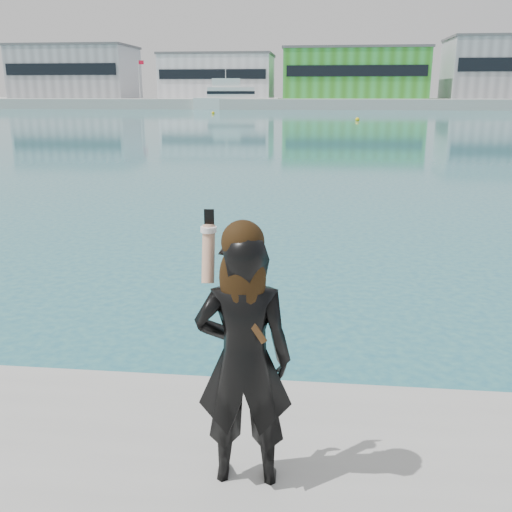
% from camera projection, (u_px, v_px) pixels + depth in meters
% --- Properties ---
extents(far_quay, '(320.00, 40.00, 2.00)m').
position_uv_depth(far_quay, '(316.00, 103.00, 128.32)').
color(far_quay, '#9E9E99').
rests_on(far_quay, ground).
extents(warehouse_grey_left, '(26.52, 16.36, 11.50)m').
position_uv_depth(warehouse_grey_left, '(76.00, 72.00, 130.31)').
color(warehouse_grey_left, gray).
rests_on(warehouse_grey_left, far_quay).
extents(warehouse_white, '(24.48, 15.35, 9.50)m').
position_uv_depth(warehouse_white, '(218.00, 76.00, 127.11)').
color(warehouse_white, silver).
rests_on(warehouse_white, far_quay).
extents(warehouse_green, '(30.60, 16.36, 10.50)m').
position_uv_depth(warehouse_green, '(354.00, 73.00, 123.82)').
color(warehouse_green, '#349224').
rests_on(warehouse_green, far_quay).
extents(warehouse_grey_right, '(25.50, 15.35, 12.50)m').
position_uv_depth(warehouse_grey_right, '(508.00, 68.00, 120.18)').
color(warehouse_grey_right, gray).
rests_on(warehouse_grey_right, far_quay).
extents(flagpole_left, '(1.28, 0.16, 8.00)m').
position_uv_depth(flagpole_left, '(139.00, 76.00, 122.18)').
color(flagpole_left, silver).
rests_on(flagpole_left, far_quay).
extents(flagpole_right, '(1.28, 0.16, 8.00)m').
position_uv_depth(flagpole_right, '(426.00, 76.00, 115.87)').
color(flagpole_right, silver).
rests_on(flagpole_right, far_quay).
extents(motor_yacht, '(17.14, 7.62, 7.73)m').
position_uv_depth(motor_yacht, '(233.00, 98.00, 113.27)').
color(motor_yacht, white).
rests_on(motor_yacht, ground).
extents(buoy_near, '(0.50, 0.50, 0.50)m').
position_uv_depth(buoy_near, '(357.00, 121.00, 67.77)').
color(buoy_near, yellow).
rests_on(buoy_near, ground).
extents(buoy_far, '(0.50, 0.50, 0.50)m').
position_uv_depth(buoy_far, '(213.00, 114.00, 89.75)').
color(buoy_far, yellow).
rests_on(buoy_far, ground).
extents(woman, '(0.64, 0.44, 1.78)m').
position_uv_depth(woman, '(244.00, 354.00, 3.56)').
color(woman, black).
rests_on(woman, near_quay).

